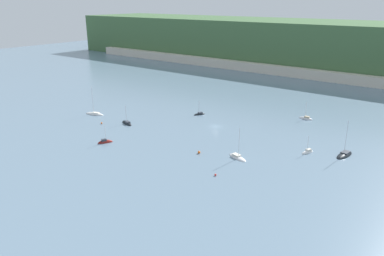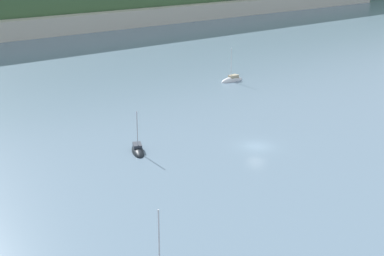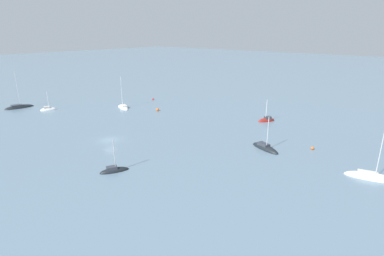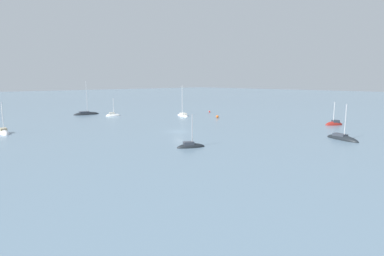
{
  "view_description": "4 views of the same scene",
  "coord_description": "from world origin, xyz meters",
  "px_view_note": "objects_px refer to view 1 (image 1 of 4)",
  "views": [
    {
      "loc": [
        75.49,
        -112.7,
        46.22
      ],
      "look_at": [
        -1.33,
        -13.0,
        2.7
      ],
      "focal_mm": 35.0,
      "sensor_mm": 36.0,
      "label": 1
    },
    {
      "loc": [
        -51.61,
        -49.09,
        26.85
      ],
      "look_at": [
        -5.03,
        8.21,
        1.64
      ],
      "focal_mm": 50.0,
      "sensor_mm": 36.0,
      "label": 2
    },
    {
      "loc": [
        -55.9,
        36.34,
        23.81
      ],
      "look_at": [
        -12.1,
        -14.8,
        1.81
      ],
      "focal_mm": 28.0,
      "sensor_mm": 36.0,
      "label": 3
    },
    {
      "loc": [
        -52.5,
        43.6,
        11.81
      ],
      "look_at": [
        -3.72,
        -1.03,
        1.16
      ],
      "focal_mm": 28.0,
      "sensor_mm": 36.0,
      "label": 4
    }
  ],
  "objects_px": {
    "sailboat_6": "(308,152)",
    "mooring_buoy_0": "(199,152)",
    "sailboat_2": "(127,123)",
    "sailboat_1": "(95,114)",
    "mooring_buoy_2": "(102,123)",
    "sailboat_0": "(200,114)",
    "sailboat_7": "(237,158)",
    "mooring_buoy_1": "(215,175)",
    "sailboat_4": "(105,142)",
    "sailboat_3": "(306,119)",
    "sailboat_5": "(344,155)"
  },
  "relations": [
    {
      "from": "mooring_buoy_0",
      "to": "sailboat_0",
      "type": "bearing_deg",
      "value": 126.31
    },
    {
      "from": "sailboat_0",
      "to": "sailboat_4",
      "type": "height_order",
      "value": "sailboat_4"
    },
    {
      "from": "sailboat_2",
      "to": "sailboat_4",
      "type": "bearing_deg",
      "value": 135.14
    },
    {
      "from": "mooring_buoy_0",
      "to": "mooring_buoy_2",
      "type": "height_order",
      "value": "mooring_buoy_0"
    },
    {
      "from": "sailboat_3",
      "to": "mooring_buoy_0",
      "type": "relative_size",
      "value": 9.03
    },
    {
      "from": "sailboat_1",
      "to": "mooring_buoy_2",
      "type": "bearing_deg",
      "value": 136.57
    },
    {
      "from": "sailboat_3",
      "to": "sailboat_4",
      "type": "relative_size",
      "value": 1.12
    },
    {
      "from": "sailboat_7",
      "to": "sailboat_2",
      "type": "bearing_deg",
      "value": -163.52
    },
    {
      "from": "mooring_buoy_0",
      "to": "sailboat_5",
      "type": "bearing_deg",
      "value": 35.61
    },
    {
      "from": "mooring_buoy_1",
      "to": "mooring_buoy_0",
      "type": "bearing_deg",
      "value": 142.74
    },
    {
      "from": "mooring_buoy_0",
      "to": "mooring_buoy_2",
      "type": "distance_m",
      "value": 47.92
    },
    {
      "from": "sailboat_2",
      "to": "sailboat_6",
      "type": "bearing_deg",
      "value": -148.92
    },
    {
      "from": "sailboat_0",
      "to": "sailboat_2",
      "type": "distance_m",
      "value": 31.12
    },
    {
      "from": "sailboat_1",
      "to": "sailboat_2",
      "type": "xyz_separation_m",
      "value": [
        19.95,
        -0.21,
        0.0
      ]
    },
    {
      "from": "sailboat_7",
      "to": "mooring_buoy_0",
      "type": "distance_m",
      "value": 12.26
    },
    {
      "from": "sailboat_0",
      "to": "sailboat_2",
      "type": "height_order",
      "value": "sailboat_2"
    },
    {
      "from": "sailboat_1",
      "to": "sailboat_6",
      "type": "relative_size",
      "value": 1.89
    },
    {
      "from": "sailboat_1",
      "to": "sailboat_2",
      "type": "distance_m",
      "value": 19.95
    },
    {
      "from": "sailboat_7",
      "to": "sailboat_4",
      "type": "bearing_deg",
      "value": -139.84
    },
    {
      "from": "sailboat_2",
      "to": "sailboat_5",
      "type": "bearing_deg",
      "value": -147.03
    },
    {
      "from": "sailboat_0",
      "to": "sailboat_3",
      "type": "xyz_separation_m",
      "value": [
        37.92,
        21.51,
        0.01
      ]
    },
    {
      "from": "sailboat_5",
      "to": "mooring_buoy_2",
      "type": "distance_m",
      "value": 88.63
    },
    {
      "from": "sailboat_6",
      "to": "mooring_buoy_0",
      "type": "height_order",
      "value": "sailboat_6"
    },
    {
      "from": "sailboat_1",
      "to": "mooring_buoy_2",
      "type": "xyz_separation_m",
      "value": [
        12.24,
        -6.37,
        0.24
      ]
    },
    {
      "from": "sailboat_1",
      "to": "mooring_buoy_1",
      "type": "relative_size",
      "value": 21.27
    },
    {
      "from": "sailboat_4",
      "to": "sailboat_5",
      "type": "xyz_separation_m",
      "value": [
        67.79,
        38.3,
        -0.02
      ]
    },
    {
      "from": "sailboat_4",
      "to": "sailboat_1",
      "type": "bearing_deg",
      "value": 88.9
    },
    {
      "from": "sailboat_0",
      "to": "sailboat_7",
      "type": "height_order",
      "value": "sailboat_7"
    },
    {
      "from": "sailboat_3",
      "to": "sailboat_5",
      "type": "height_order",
      "value": "sailboat_5"
    },
    {
      "from": "sailboat_0",
      "to": "mooring_buoy_1",
      "type": "height_order",
      "value": "sailboat_0"
    },
    {
      "from": "sailboat_0",
      "to": "sailboat_1",
      "type": "height_order",
      "value": "sailboat_1"
    },
    {
      "from": "sailboat_1",
      "to": "mooring_buoy_2",
      "type": "distance_m",
      "value": 13.8
    },
    {
      "from": "sailboat_1",
      "to": "mooring_buoy_1",
      "type": "distance_m",
      "value": 75.06
    },
    {
      "from": "sailboat_5",
      "to": "mooring_buoy_1",
      "type": "distance_m",
      "value": 43.45
    },
    {
      "from": "mooring_buoy_2",
      "to": "sailboat_6",
      "type": "bearing_deg",
      "value": 15.62
    },
    {
      "from": "sailboat_2",
      "to": "sailboat_5",
      "type": "xyz_separation_m",
      "value": [
        77.08,
        19.64,
        0.01
      ]
    },
    {
      "from": "sailboat_7",
      "to": "mooring_buoy_2",
      "type": "distance_m",
      "value": 59.46
    },
    {
      "from": "sailboat_3",
      "to": "mooring_buoy_0",
      "type": "bearing_deg",
      "value": 77.41
    },
    {
      "from": "sailboat_7",
      "to": "mooring_buoy_0",
      "type": "height_order",
      "value": "sailboat_7"
    },
    {
      "from": "sailboat_0",
      "to": "mooring_buoy_1",
      "type": "distance_m",
      "value": 57.85
    },
    {
      "from": "sailboat_0",
      "to": "sailboat_1",
      "type": "xyz_separation_m",
      "value": [
        -35.27,
        -26.88,
        -0.02
      ]
    },
    {
      "from": "mooring_buoy_0",
      "to": "sailboat_1",
      "type": "bearing_deg",
      "value": 173.38
    },
    {
      "from": "sailboat_2",
      "to": "mooring_buoy_1",
      "type": "height_order",
      "value": "sailboat_2"
    },
    {
      "from": "sailboat_0",
      "to": "sailboat_1",
      "type": "relative_size",
      "value": 0.52
    },
    {
      "from": "sailboat_2",
      "to": "mooring_buoy_0",
      "type": "bearing_deg",
      "value": -170.89
    },
    {
      "from": "sailboat_7",
      "to": "sailboat_6",
      "type": "bearing_deg",
      "value": 66.72
    },
    {
      "from": "sailboat_2",
      "to": "mooring_buoy_2",
      "type": "relative_size",
      "value": 12.87
    },
    {
      "from": "sailboat_1",
      "to": "mooring_buoy_0",
      "type": "height_order",
      "value": "sailboat_1"
    },
    {
      "from": "sailboat_7",
      "to": "mooring_buoy_1",
      "type": "relative_size",
      "value": 17.88
    },
    {
      "from": "sailboat_3",
      "to": "mooring_buoy_2",
      "type": "relative_size",
      "value": 12.57
    }
  ]
}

